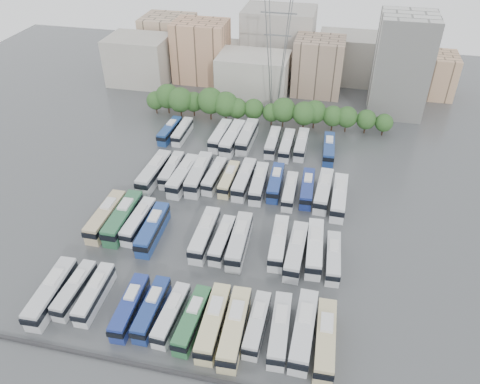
% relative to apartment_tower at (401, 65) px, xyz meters
% --- Properties ---
extents(ground, '(220.00, 220.00, 0.00)m').
position_rel_apartment_tower_xyz_m(ground, '(-34.00, -58.00, -13.00)').
color(ground, '#424447').
rests_on(ground, ground).
extents(parapet, '(56.00, 0.50, 0.50)m').
position_rel_apartment_tower_xyz_m(parapet, '(-34.00, -91.00, -12.75)').
color(parapet, '#2D2D30').
rests_on(parapet, ground).
extents(tree_line, '(65.03, 8.06, 8.82)m').
position_rel_apartment_tower_xyz_m(tree_line, '(-37.16, -15.97, -8.42)').
color(tree_line, black).
rests_on(tree_line, ground).
extents(city_buildings, '(102.00, 35.00, 20.00)m').
position_rel_apartment_tower_xyz_m(city_buildings, '(-41.46, 13.86, -5.13)').
color(city_buildings, '#9E998E').
rests_on(city_buildings, ground).
extents(apartment_tower, '(14.00, 14.00, 26.00)m').
position_rel_apartment_tower_xyz_m(apartment_tower, '(0.00, 0.00, 0.00)').
color(apartment_tower, silver).
rests_on(apartment_tower, ground).
extents(electricity_pylon, '(9.00, 6.91, 33.83)m').
position_rel_apartment_tower_xyz_m(electricity_pylon, '(-32.00, -8.00, 5.66)').
color(electricity_pylon, slate).
rests_on(electricity_pylon, ground).
extents(bus_r0_s0, '(3.37, 13.07, 4.07)m').
position_rel_apartment_tower_xyz_m(bus_r0_s0, '(-55.34, -82.92, -11.00)').
color(bus_r0_s0, silver).
rests_on(bus_r0_s0, ground).
extents(bus_r0_s1, '(2.51, 11.01, 3.45)m').
position_rel_apartment_tower_xyz_m(bus_r0_s1, '(-52.25, -81.32, -11.31)').
color(bus_r0_s1, silver).
rests_on(bus_r0_s1, ground).
extents(bus_r0_s2, '(2.83, 11.28, 3.52)m').
position_rel_apartment_tower_xyz_m(bus_r0_s2, '(-48.77, -81.44, -11.27)').
color(bus_r0_s2, silver).
rests_on(bus_r0_s2, ground).
extents(bus_r0_s4, '(2.97, 11.62, 3.62)m').
position_rel_apartment_tower_xyz_m(bus_r0_s4, '(-42.24, -82.75, -11.22)').
color(bus_r0_s4, navy).
rests_on(bus_r0_s4, ground).
extents(bus_r0_s5, '(2.54, 11.29, 3.54)m').
position_rel_apartment_tower_xyz_m(bus_r0_s5, '(-38.85, -82.36, -11.26)').
color(bus_r0_s5, navy).
rests_on(bus_r0_s5, ground).
extents(bus_r0_s6, '(2.84, 10.96, 3.41)m').
position_rel_apartment_tower_xyz_m(bus_r0_s6, '(-35.59, -82.68, -11.33)').
color(bus_r0_s6, silver).
rests_on(bus_r0_s6, ground).
extents(bus_r0_s7, '(3.00, 11.56, 3.60)m').
position_rel_apartment_tower_xyz_m(bus_r0_s7, '(-32.19, -82.99, -11.23)').
color(bus_r0_s7, '#2C673D').
rests_on(bus_r0_s7, ground).
extents(bus_r0_s8, '(3.14, 12.82, 4.00)m').
position_rel_apartment_tower_xyz_m(bus_r0_s8, '(-28.96, -82.89, -11.04)').
color(bus_r0_s8, beige).
rests_on(bus_r0_s8, ground).
extents(bus_r0_s9, '(3.44, 13.32, 4.15)m').
position_rel_apartment_tower_xyz_m(bus_r0_s9, '(-25.65, -83.22, -10.96)').
color(bus_r0_s9, beige).
rests_on(bus_r0_s9, ground).
extents(bus_r0_s10, '(2.51, 10.88, 3.40)m').
position_rel_apartment_tower_xyz_m(bus_r0_s10, '(-22.65, -81.63, -11.33)').
color(bus_r0_s10, silver).
rests_on(bus_r0_s10, ground).
extents(bus_r0_s11, '(3.18, 12.06, 3.75)m').
position_rel_apartment_tower_xyz_m(bus_r0_s11, '(-19.21, -81.96, -11.16)').
color(bus_r0_s11, silver).
rests_on(bus_r0_s11, ground).
extents(bus_r0_s12, '(3.07, 13.15, 4.11)m').
position_rel_apartment_tower_xyz_m(bus_r0_s12, '(-15.82, -81.48, -10.98)').
color(bus_r0_s12, silver).
rests_on(bus_r0_s12, ground).
extents(bus_r0_s13, '(3.14, 12.79, 3.99)m').
position_rel_apartment_tower_xyz_m(bus_r0_s13, '(-12.65, -82.39, -11.04)').
color(bus_r0_s13, '#C9BA8A').
rests_on(bus_r0_s13, ground).
extents(bus_r1_s0, '(2.93, 13.09, 4.10)m').
position_rel_apartment_tower_xyz_m(bus_r1_s0, '(-55.50, -63.37, -10.99)').
color(bus_r1_s0, '#C5B187').
rests_on(bus_r1_s0, ground).
extents(bus_r1_s1, '(3.14, 13.60, 4.25)m').
position_rel_apartment_tower_xyz_m(bus_r1_s1, '(-52.11, -63.09, -10.91)').
color(bus_r1_s1, '#2B6440').
rests_on(bus_r1_s1, ground).
extents(bus_r1_s2, '(2.84, 11.76, 3.67)m').
position_rel_apartment_tower_xyz_m(bus_r1_s2, '(-49.01, -63.08, -11.20)').
color(bus_r1_s2, white).
rests_on(bus_r1_s2, ground).
extents(bus_r1_s3, '(3.15, 12.70, 3.96)m').
position_rel_apartment_tower_xyz_m(bus_r1_s3, '(-45.47, -64.84, -11.06)').
color(bus_r1_s3, navy).
rests_on(bus_r1_s3, ground).
extents(bus_r1_s6, '(2.85, 12.74, 3.99)m').
position_rel_apartment_tower_xyz_m(bus_r1_s6, '(-35.70, -64.26, -11.04)').
color(bus_r1_s6, silver).
rests_on(bus_r1_s6, ground).
extents(bus_r1_s7, '(2.59, 11.11, 3.47)m').
position_rel_apartment_tower_xyz_m(bus_r1_s7, '(-32.28, -64.68, -11.29)').
color(bus_r1_s7, silver).
rests_on(bus_r1_s7, ground).
extents(bus_r1_s8, '(3.25, 12.99, 4.05)m').
position_rel_apartment_tower_xyz_m(bus_r1_s8, '(-29.17, -64.57, -11.01)').
color(bus_r1_s8, silver).
rests_on(bus_r1_s8, ground).
extents(bus_r1_s10, '(3.16, 12.19, 3.79)m').
position_rel_apartment_tower_xyz_m(bus_r1_s10, '(-22.28, -63.33, -11.14)').
color(bus_r1_s10, white).
rests_on(bus_r1_s10, ground).
extents(bus_r1_s11, '(3.02, 12.73, 3.98)m').
position_rel_apartment_tower_xyz_m(bus_r1_s11, '(-18.96, -64.93, -11.05)').
color(bus_r1_s11, silver).
rests_on(bus_r1_s11, ground).
extents(bus_r1_s12, '(3.43, 12.86, 4.00)m').
position_rel_apartment_tower_xyz_m(bus_r1_s12, '(-15.90, -63.49, -11.04)').
color(bus_r1_s12, white).
rests_on(bus_r1_s12, ground).
extents(bus_r1_s13, '(2.93, 11.18, 3.48)m').
position_rel_apartment_tower_xyz_m(bus_r1_s13, '(-12.57, -64.98, -11.29)').
color(bus_r1_s13, silver).
rests_on(bus_r1_s13, ground).
extents(bus_r2_s1, '(3.46, 13.63, 4.24)m').
position_rel_apartment_tower_xyz_m(bus_r2_s1, '(-52.11, -46.94, -10.92)').
color(bus_r2_s1, silver).
rests_on(bus_r2_s1, ground).
extents(bus_r2_s2, '(2.75, 11.59, 3.62)m').
position_rel_apartment_tower_xyz_m(bus_r2_s2, '(-48.81, -44.83, -11.22)').
color(bus_r2_s2, silver).
rests_on(bus_r2_s2, ground).
extents(bus_r2_s3, '(3.53, 13.24, 4.12)m').
position_rel_apartment_tower_xyz_m(bus_r2_s3, '(-45.54, -46.84, -10.98)').
color(bus_r2_s3, silver).
rests_on(bus_r2_s3, ground).
extents(bus_r2_s4, '(3.21, 13.59, 4.25)m').
position_rel_apartment_tower_xyz_m(bus_r2_s4, '(-42.40, -45.57, -10.92)').
color(bus_r2_s4, silver).
rests_on(bus_r2_s4, ground).
extents(bus_r2_s5, '(3.03, 11.42, 3.55)m').
position_rel_apartment_tower_xyz_m(bus_r2_s5, '(-39.06, -44.98, -11.26)').
color(bus_r2_s5, silver).
rests_on(bus_r2_s5, ground).
extents(bus_r2_s6, '(2.54, 10.94, 3.42)m').
position_rel_apartment_tower_xyz_m(bus_r2_s6, '(-35.73, -45.50, -11.32)').
color(bus_r2_s6, beige).
rests_on(bus_r2_s6, ground).
extents(bus_r2_s7, '(3.03, 12.64, 3.95)m').
position_rel_apartment_tower_xyz_m(bus_r2_s7, '(-32.50, -45.17, -11.06)').
color(bus_r2_s7, silver).
rests_on(bus_r2_s7, ground).
extents(bus_r2_s8, '(3.08, 12.24, 3.81)m').
position_rel_apartment_tower_xyz_m(bus_r2_s8, '(-29.17, -45.85, -11.13)').
color(bus_r2_s8, silver).
rests_on(bus_r2_s8, ground).
extents(bus_r2_s9, '(2.87, 11.61, 3.62)m').
position_rel_apartment_tower_xyz_m(bus_r2_s9, '(-25.81, -44.63, -11.22)').
color(bus_r2_s9, navy).
rests_on(bus_r2_s9, ground).
extents(bus_r2_s10, '(2.58, 10.94, 3.42)m').
position_rel_apartment_tower_xyz_m(bus_r2_s10, '(-22.45, -47.00, -11.32)').
color(bus_r2_s10, silver).
rests_on(bus_r2_s10, ground).
extents(bus_r2_s11, '(2.93, 11.58, 3.61)m').
position_rel_apartment_tower_xyz_m(bus_r2_s11, '(-19.05, -45.34, -11.23)').
color(bus_r2_s11, navy).
rests_on(bus_r2_s11, ground).
extents(bus_r2_s12, '(3.30, 12.74, 3.96)m').
position_rel_apartment_tower_xyz_m(bus_r2_s12, '(-15.70, -45.71, -11.05)').
color(bus_r2_s12, silver).
rests_on(bus_r2_s12, ground).
extents(bus_r2_s13, '(3.04, 13.01, 4.07)m').
position_rel_apartment_tower_xyz_m(bus_r2_s13, '(-12.46, -47.38, -11.00)').
color(bus_r2_s13, silver).
rests_on(bus_r2_s13, ground).
extents(bus_r3_s0, '(2.96, 11.23, 3.49)m').
position_rel_apartment_tower_xyz_m(bus_r3_s0, '(-55.42, -27.75, -11.29)').
color(bus_r3_s0, navy).
rests_on(bus_r3_s0, ground).
extents(bus_r3_s1, '(2.40, 10.86, 3.40)m').
position_rel_apartment_tower_xyz_m(bus_r3_s1, '(-52.20, -27.33, -11.33)').
color(bus_r3_s1, silver).
rests_on(bus_r3_s1, ground).
extents(bus_r3_s4, '(3.20, 12.40, 3.86)m').
position_rel_apartment_tower_xyz_m(bus_r3_s4, '(-42.28, -27.69, -11.10)').
color(bus_r3_s4, silver).
rests_on(bus_r3_s4, ground).
extents(bus_r3_s5, '(3.67, 13.81, 4.29)m').
position_rel_apartment_tower_xyz_m(bus_r3_s5, '(-38.94, -28.70, -10.89)').
color(bus_r3_s5, white).
rests_on(bus_r3_s5, ground).
extents(bus_r3_s6, '(3.22, 13.38, 4.18)m').
position_rel_apartment_tower_xyz_m(bus_r3_s6, '(-35.67, -27.03, -10.95)').
color(bus_r3_s6, silver).
rests_on(bus_r3_s6, ground).
extents(bus_r3_s8, '(2.58, 11.43, 3.58)m').
position_rel_apartment_tower_xyz_m(bus_r3_s8, '(-29.21, -27.90, -11.24)').
color(bus_r3_s8, silver).
rests_on(bus_r3_s8, ground).
extents(bus_r3_s9, '(2.57, 11.67, 3.66)m').
position_rel_apartment_tower_xyz_m(bus_r3_s9, '(-25.66, -28.62, -11.20)').
color(bus_r3_s9, silver).
rests_on(bus_r3_s9, ground).
extents(bus_r3_s10, '(2.56, 11.66, 3.66)m').
position_rel_apartment_tower_xyz_m(bus_r3_s10, '(-22.32, -27.45, -11.21)').
color(bus_r3_s10, silver).
rests_on(bus_r3_s10, ground).
extents(bus_r3_s12, '(3.08, 11.81, 3.67)m').
position_rel_apartment_tower_xyz_m(bus_r3_s12, '(-15.80, -28.18, -11.20)').
color(bus_r3_s12, navy).
rests_on(bus_r3_s12, ground).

